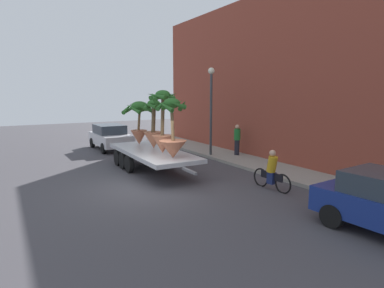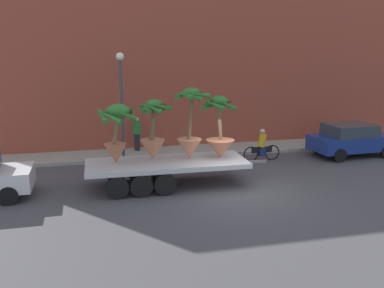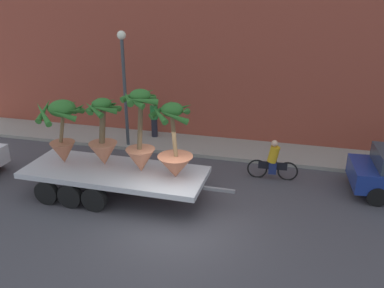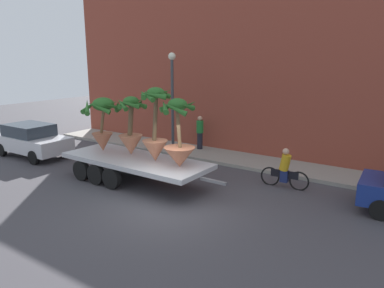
% 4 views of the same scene
% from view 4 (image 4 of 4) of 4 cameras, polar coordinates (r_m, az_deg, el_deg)
% --- Properties ---
extents(ground_plane, '(60.00, 60.00, 0.00)m').
position_cam_4_polar(ground_plane, '(12.32, -3.78, -9.47)').
color(ground_plane, '#423F44').
extents(sidewalk, '(24.00, 2.20, 0.15)m').
position_cam_4_polar(sidewalk, '(17.24, 8.75, -2.63)').
color(sidewalk, gray).
rests_on(sidewalk, ground).
extents(building_facade, '(24.00, 1.20, 8.73)m').
position_cam_4_polar(building_facade, '(18.15, 11.61, 11.78)').
color(building_facade, brown).
rests_on(building_facade, ground).
extents(flatbed_trailer, '(7.06, 2.32, 0.98)m').
position_cam_4_polar(flatbed_trailer, '(14.56, -9.52, -2.83)').
color(flatbed_trailer, '#B7BABF').
rests_on(flatbed_trailer, ground).
extents(potted_palm_rear, '(1.79, 1.81, 2.22)m').
position_cam_4_polar(potted_palm_rear, '(15.41, -13.67, 3.42)').
color(potted_palm_rear, '#B26647').
rests_on(potted_palm_rear, flatbed_trailer).
extents(potted_palm_middle, '(1.21, 1.26, 2.32)m').
position_cam_4_polar(potted_palm_middle, '(14.62, -9.45, 2.03)').
color(potted_palm_middle, '#C17251').
rests_on(potted_palm_middle, flatbed_trailer).
extents(potted_palm_front, '(1.35, 1.37, 2.75)m').
position_cam_4_polar(potted_palm_front, '(13.54, -5.72, 2.09)').
color(potted_palm_front, '#C17251').
rests_on(potted_palm_front, flatbed_trailer).
extents(potted_palm_extra, '(1.37, 1.41, 2.43)m').
position_cam_4_polar(potted_palm_extra, '(12.82, -2.05, 0.31)').
color(potted_palm_extra, '#B26647').
rests_on(potted_palm_extra, flatbed_trailer).
extents(cyclist, '(1.84, 0.36, 1.54)m').
position_cam_4_polar(cyclist, '(14.12, 14.16, -3.97)').
color(cyclist, black).
rests_on(cyclist, ground).
extents(trailing_car, '(4.05, 1.97, 1.58)m').
position_cam_4_polar(trailing_car, '(19.66, -23.57, 0.63)').
color(trailing_car, silver).
rests_on(trailing_car, ground).
extents(pedestrian_near_gate, '(0.36, 0.36, 1.71)m').
position_cam_4_polar(pedestrian_near_gate, '(18.81, 1.23, 1.90)').
color(pedestrian_near_gate, black).
rests_on(pedestrian_near_gate, sidewalk).
extents(street_lamp, '(0.36, 0.36, 4.83)m').
position_cam_4_polar(street_lamp, '(17.93, -3.07, 8.38)').
color(street_lamp, '#383D42').
rests_on(street_lamp, sidewalk).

